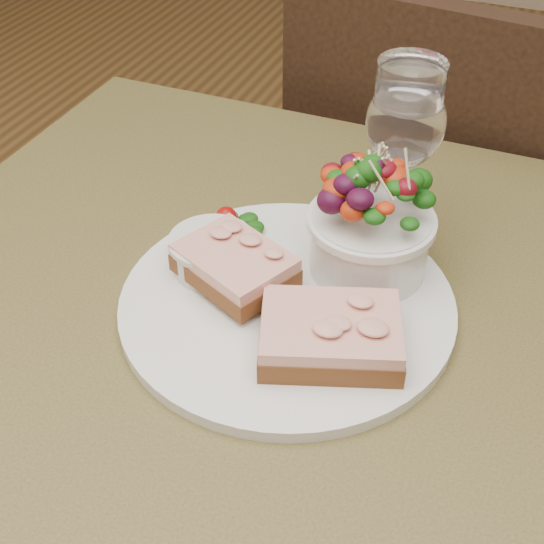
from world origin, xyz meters
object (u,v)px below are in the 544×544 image
at_px(dinner_plate, 287,304).
at_px(sandwich_front, 330,335).
at_px(chair_far, 430,302).
at_px(sandwich_back, 235,265).
at_px(ramekin, 212,252).
at_px(wine_glass, 405,128).
at_px(cafe_table, 264,407).
at_px(salad_bowl, 372,218).

distance_m(dinner_plate, sandwich_front, 0.08).
relative_size(chair_far, sandwich_back, 7.23).
distance_m(sandwich_front, sandwich_back, 0.12).
height_order(ramekin, wine_glass, wine_glass).
bearing_deg(dinner_plate, wine_glass, 69.05).
distance_m(cafe_table, sandwich_front, 0.15).
xyz_separation_m(cafe_table, wine_glass, (0.07, 0.19, 0.22)).
xyz_separation_m(sandwich_front, wine_glass, (0.00, 0.20, 0.10)).
relative_size(chair_far, sandwich_front, 6.37).
bearing_deg(sandwich_front, salad_bowl, 71.61).
bearing_deg(cafe_table, sandwich_back, 138.35).
bearing_deg(dinner_plate, cafe_table, -101.74).
relative_size(sandwich_back, salad_bowl, 0.98).
distance_m(sandwich_front, salad_bowl, 0.12).
bearing_deg(cafe_table, chair_far, 83.69).
height_order(salad_bowl, wine_glass, wine_glass).
bearing_deg(ramekin, sandwich_front, -23.01).
relative_size(chair_far, wine_glass, 5.14).
distance_m(chair_far, ramekin, 0.76).
distance_m(dinner_plate, salad_bowl, 0.11).
bearing_deg(ramekin, cafe_table, -35.26).
relative_size(chair_far, dinner_plate, 2.91).
bearing_deg(salad_bowl, chair_far, 89.32).
relative_size(cafe_table, sandwich_front, 5.66).
distance_m(salad_bowl, wine_glass, 0.10).
distance_m(chair_far, sandwich_back, 0.77).
height_order(chair_far, wine_glass, wine_glass).
bearing_deg(dinner_plate, sandwich_back, 178.57).
distance_m(cafe_table, sandwich_back, 0.15).
distance_m(cafe_table, chair_far, 0.72).
bearing_deg(salad_bowl, sandwich_back, -146.93).
relative_size(dinner_plate, sandwich_back, 2.48).
xyz_separation_m(dinner_plate, ramekin, (-0.08, 0.01, 0.03)).
bearing_deg(chair_far, ramekin, 83.07).
bearing_deg(sandwich_back, dinner_plate, 22.93).
xyz_separation_m(dinner_plate, sandwich_front, (0.06, -0.05, 0.02)).
bearing_deg(sandwich_back, cafe_table, -17.30).
height_order(chair_far, salad_bowl, chair_far).
height_order(ramekin, salad_bowl, salad_bowl).
height_order(dinner_plate, sandwich_back, sandwich_back).
relative_size(dinner_plate, salad_bowl, 2.43).
xyz_separation_m(cafe_table, sandwich_back, (-0.04, 0.04, 0.14)).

